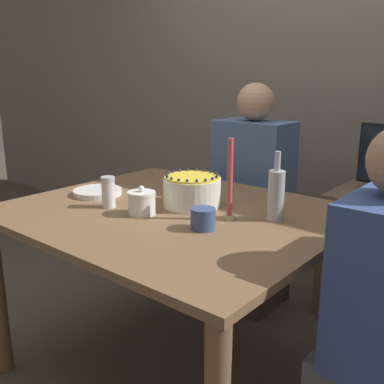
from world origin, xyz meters
name	(u,v)px	position (x,y,z in m)	size (l,w,h in m)	color
ground_plane	(175,369)	(0.00, 0.00, 0.00)	(12.00, 12.00, 0.00)	#4C4238
wall_behind	(328,69)	(0.00, 1.40, 1.30)	(8.00, 0.05, 2.60)	slate
dining_table	(174,235)	(0.00, 0.00, 0.64)	(1.29, 1.08, 0.74)	brown
cake	(192,191)	(0.02, 0.09, 0.81)	(0.24, 0.24, 0.14)	white
sugar_bowl	(142,203)	(-0.06, -0.12, 0.79)	(0.11, 0.11, 0.11)	white
sugar_shaker	(108,192)	(-0.23, -0.14, 0.81)	(0.06, 0.06, 0.13)	white
plate_stack	(98,192)	(-0.42, -0.05, 0.76)	(0.22, 0.22, 0.02)	white
candle	(230,187)	(0.24, 0.04, 0.87)	(0.05, 0.05, 0.31)	tan
bottle	(276,194)	(0.38, 0.15, 0.84)	(0.06, 0.06, 0.26)	#B2B7BC
cup	(203,219)	(0.23, -0.10, 0.78)	(0.09, 0.09, 0.08)	#384C7F
person_man_blue_shirt	(252,212)	(-0.09, 0.74, 0.53)	(0.40, 0.34, 1.23)	#473D33
person_woman_floral	(382,343)	(0.84, -0.01, 0.50)	(0.34, 0.40, 1.15)	#595960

